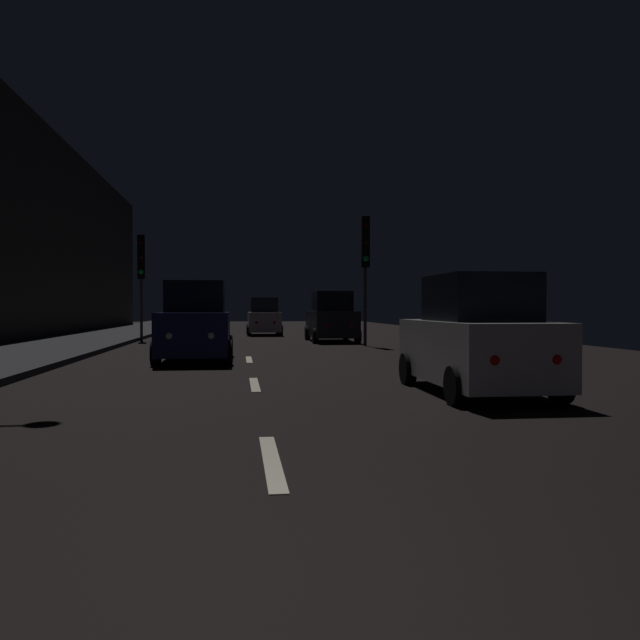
% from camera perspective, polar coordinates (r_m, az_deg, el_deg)
% --- Properties ---
extents(ground, '(25.90, 84.00, 0.02)m').
position_cam_1_polar(ground, '(27.55, -6.60, -1.94)').
color(ground, black).
extents(sidewalk_left, '(4.40, 84.00, 0.15)m').
position_cam_1_polar(sidewalk_left, '(28.29, -20.41, -1.75)').
color(sidewalk_left, '#28282B').
rests_on(sidewalk_left, ground).
extents(lane_centerline, '(0.16, 14.15, 0.01)m').
position_cam_1_polar(lane_centerline, '(12.11, -5.76, -5.68)').
color(lane_centerline, beige).
rests_on(lane_centerline, ground).
extents(traffic_light_far_right, '(0.32, 0.47, 4.85)m').
position_cam_1_polar(traffic_light_far_right, '(24.49, 4.00, 5.97)').
color(traffic_light_far_right, '#38383A').
rests_on(traffic_light_far_right, ground).
extents(traffic_light_far_left, '(0.34, 0.47, 4.58)m').
position_cam_1_polar(traffic_light_far_left, '(29.19, -15.43, 4.70)').
color(traffic_light_far_left, '#38383A').
rests_on(traffic_light_far_left, ground).
extents(streetlamp_overhead, '(1.70, 0.44, 7.26)m').
position_cam_1_polar(streetlamp_overhead, '(12.84, -25.64, 16.20)').
color(streetlamp_overhead, '#2D2D30').
rests_on(streetlamp_overhead, ground).
extents(car_approaching_headlights, '(1.96, 4.25, 2.14)m').
position_cam_1_polar(car_approaching_headlights, '(17.81, -10.86, -0.40)').
color(car_approaching_headlights, '#141E51').
rests_on(car_approaching_headlights, ground).
extents(car_distant_taillights, '(1.80, 3.91, 1.97)m').
position_cam_1_polar(car_distant_taillights, '(34.30, -4.95, 0.17)').
color(car_distant_taillights, silver).
rests_on(car_distant_taillights, ground).
extents(car_parked_right_near, '(1.81, 3.93, 1.98)m').
position_cam_1_polar(car_parked_right_near, '(11.15, 13.57, -1.66)').
color(car_parked_right_near, silver).
rests_on(car_parked_right_near, ground).
extents(car_parked_right_far, '(1.95, 4.22, 2.12)m').
position_cam_1_polar(car_parked_right_far, '(27.53, 1.02, 0.11)').
color(car_parked_right_far, black).
rests_on(car_parked_right_far, ground).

